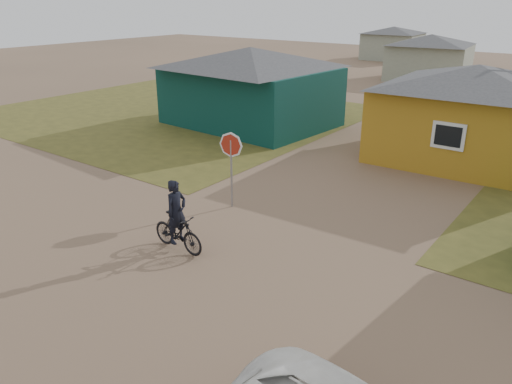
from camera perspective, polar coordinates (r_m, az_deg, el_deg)
ground at (r=12.28m, az=-7.23°, el=-10.15°), size 120.00×120.00×0.00m
grass_nw at (r=30.26m, az=-9.64°, el=8.98°), size 20.00×18.00×0.00m
house_teal at (r=26.63m, az=-0.64°, el=12.08°), size 8.93×7.08×4.00m
house_yellow at (r=22.40m, az=23.49°, el=8.39°), size 7.72×6.76×3.90m
house_pale_west at (r=43.77m, az=19.20°, el=14.38°), size 7.04×6.15×3.60m
house_pale_north at (r=57.73m, az=15.35°, el=16.15°), size 6.28×5.81×3.40m
stop_sign at (r=15.69m, az=-2.87°, el=4.51°), size 0.80×0.23×2.50m
cyclist at (r=13.45m, az=-8.98°, el=-3.79°), size 1.78×0.65×1.99m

